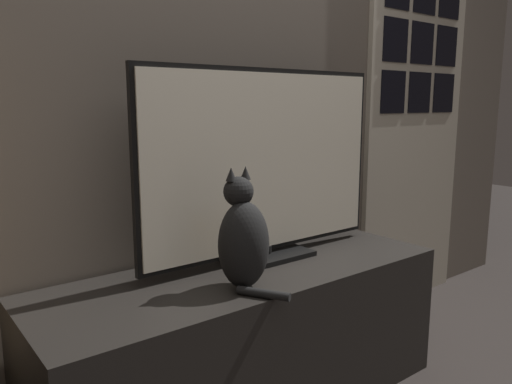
% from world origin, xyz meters
% --- Properties ---
extents(wall_back, '(4.80, 0.05, 2.60)m').
position_xyz_m(wall_back, '(0.00, 1.22, 1.30)').
color(wall_back, '#60564C').
rests_on(wall_back, ground_plane).
extents(tv_stand, '(1.59, 0.55, 0.55)m').
position_xyz_m(tv_stand, '(0.00, 0.90, 0.27)').
color(tv_stand, black).
rests_on(tv_stand, ground_plane).
extents(tv, '(1.11, 0.22, 0.75)m').
position_xyz_m(tv, '(0.15, 0.98, 0.92)').
color(tv, black).
rests_on(tv, tv_stand).
extents(cat, '(0.19, 0.29, 0.41)m').
position_xyz_m(cat, '(-0.11, 0.78, 0.71)').
color(cat, black).
rests_on(cat, tv_stand).
extents(door, '(0.84, 0.04, 2.05)m').
position_xyz_m(door, '(1.42, 1.18, 1.05)').
color(door, '#B2A893').
rests_on(door, ground_plane).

